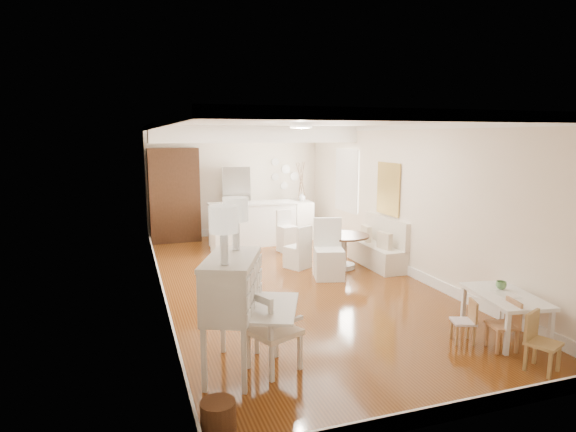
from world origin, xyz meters
TOP-DOWN VIEW (x-y plane):
  - room at (0.04, 0.32)m, footprint 9.00×9.04m
  - secretary_bureau at (-1.68, -2.91)m, footprint 1.35×1.36m
  - gustavian_armchair at (-1.23, -3.01)m, footprint 0.70×0.70m
  - wicker_basket at (-2.05, -4.02)m, footprint 0.38×0.38m
  - kids_table at (1.86, -3.12)m, footprint 0.88×1.24m
  - kids_chair_a at (1.55, -3.43)m, footprint 0.36×0.36m
  - kids_chair_b at (1.24, -3.10)m, footprint 0.35×0.35m
  - kids_chair_c at (1.57, -4.02)m, footprint 0.42×0.42m
  - banquette at (1.99, 0.50)m, footprint 0.52×1.60m
  - dining_table at (1.28, 0.53)m, footprint 1.31×1.31m
  - slip_chair_near at (0.74, 0.00)m, footprint 0.64×0.66m
  - slip_chair_far at (0.44, 0.86)m, footprint 0.56×0.57m
  - breakfast_counter at (0.10, 3.10)m, footprint 2.05×0.65m
  - bar_stool_left at (-0.75, 2.65)m, footprint 0.43×0.43m
  - bar_stool_right at (0.68, 2.20)m, footprint 0.44×0.44m
  - pantry_cabinet at (-1.60, 4.18)m, footprint 1.20×0.60m
  - fridge at (0.30, 4.15)m, footprint 0.75×0.65m
  - sideboard at (1.55, 3.68)m, footprint 0.54×1.02m
  - pencil_cup at (1.96, -2.93)m, footprint 0.14×0.14m
  - branch_vase at (1.58, 3.70)m, footprint 0.23×0.23m

SIDE VIEW (x-z plane):
  - wicker_basket at x=-2.05m, z-range 0.00..0.31m
  - kids_chair_b at x=1.24m, z-range 0.00..0.56m
  - kids_table at x=1.86m, z-range 0.00..0.57m
  - kids_chair_a at x=1.55m, z-range 0.00..0.64m
  - kids_chair_c at x=1.57m, z-range 0.00..0.67m
  - dining_table at x=1.28m, z-range 0.00..0.68m
  - slip_chair_far at x=0.44m, z-range 0.00..0.85m
  - gustavian_armchair at x=-1.23m, z-range 0.00..0.92m
  - bar_stool_right at x=0.68m, z-range 0.00..0.93m
  - bar_stool_left at x=-0.75m, z-range 0.00..0.94m
  - sideboard at x=1.55m, z-range 0.00..0.94m
  - banquette at x=1.99m, z-range 0.00..0.98m
  - breakfast_counter at x=0.10m, z-range 0.00..1.03m
  - slip_chair_near at x=0.74m, z-range 0.00..1.09m
  - pencil_cup at x=1.96m, z-range 0.57..0.68m
  - secretary_bureau at x=-1.68m, z-range 0.00..1.31m
  - fridge at x=0.30m, z-range 0.00..1.80m
  - branch_vase at x=1.58m, z-range 0.94..1.15m
  - pantry_cabinet at x=-1.60m, z-range 0.00..2.30m
  - room at x=0.04m, z-range 0.57..3.39m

